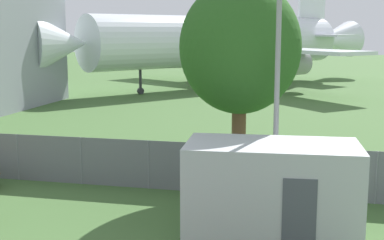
# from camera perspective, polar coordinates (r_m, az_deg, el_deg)

# --- Properties ---
(perimeter_fence) EXTENTS (56.07, 0.07, 1.74)m
(perimeter_fence) POSITION_cam_1_polar(r_m,az_deg,el_deg) (18.90, -4.67, -4.77)
(perimeter_fence) COLOR slate
(perimeter_fence) RESTS_ON ground
(airplane) EXTENTS (28.42, 33.34, 13.95)m
(airplane) POSITION_cam_1_polar(r_m,az_deg,el_deg) (52.61, 3.52, 8.35)
(airplane) COLOR white
(airplane) RESTS_ON ground
(portable_cabin) EXTENTS (4.75, 2.67, 2.56)m
(portable_cabin) POSITION_cam_1_polar(r_m,az_deg,el_deg) (14.68, 8.49, -7.39)
(portable_cabin) COLOR silver
(portable_cabin) RESTS_ON ground
(tree_left_of_cabin) EXTENTS (4.17, 4.17, 7.25)m
(tree_left_of_cabin) POSITION_cam_1_polar(r_m,az_deg,el_deg) (18.52, 5.14, 7.64)
(tree_left_of_cabin) COLOR brown
(tree_left_of_cabin) RESTS_ON ground
(light_mast) EXTENTS (0.44, 0.44, 7.46)m
(light_mast) POSITION_cam_1_polar(r_m,az_deg,el_deg) (16.22, 9.13, 6.08)
(light_mast) COLOR #99999E
(light_mast) RESTS_ON ground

